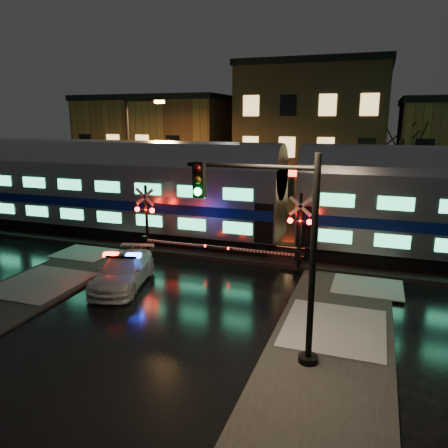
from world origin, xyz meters
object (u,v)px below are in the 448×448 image
(crossing_signal_left, at_px, (152,229))
(traffic_light, at_px, (278,256))
(streetlight, at_px, (132,153))
(police_car, at_px, (123,271))
(crossing_signal_right, at_px, (292,242))

(crossing_signal_left, bearing_deg, traffic_light, -42.70)
(crossing_signal_left, height_order, streetlight, streetlight)
(police_car, distance_m, crossing_signal_right, 8.00)
(traffic_light, xyz_separation_m, streetlight, (-13.57, 14.59, 1.63))
(crossing_signal_left, xyz_separation_m, streetlight, (-5.02, 6.70, 3.43))
(traffic_light, bearing_deg, police_car, 152.36)
(police_car, relative_size, crossing_signal_right, 0.90)
(police_car, height_order, crossing_signal_left, crossing_signal_left)
(police_car, xyz_separation_m, streetlight, (-5.68, 10.71, 4.37))
(crossing_signal_left, bearing_deg, crossing_signal_right, 0.01)
(crossing_signal_right, height_order, traffic_light, traffic_light)
(streetlight, bearing_deg, traffic_light, -47.07)
(crossing_signal_left, relative_size, traffic_light, 0.87)
(police_car, bearing_deg, crossing_signal_left, 86.38)
(police_car, relative_size, traffic_light, 0.79)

